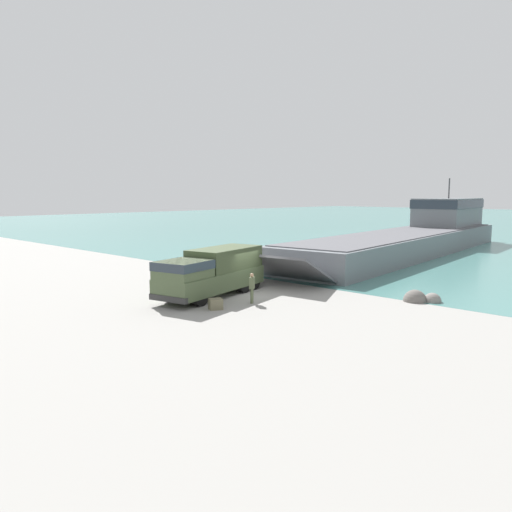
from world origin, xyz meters
name	(u,v)px	position (x,y,z in m)	size (l,w,h in m)	color
ground_plane	(251,293)	(0.00, 0.00, 0.00)	(240.00, 240.00, 0.00)	gray
landing_craft	(418,233)	(-2.88, 28.55, 1.93)	(11.07, 43.63, 7.88)	slate
military_truck	(212,272)	(-1.05, -2.27, 1.48)	(4.06, 8.28, 2.77)	#475638
soldier_on_ramp	(252,286)	(2.00, -2.02, 0.97)	(0.44, 0.50, 1.69)	#566042
moored_boat_b	(434,227)	(-14.59, 59.11, 0.54)	(6.56, 4.64, 1.63)	#2D7060
mooring_bollard	(221,268)	(-7.05, 3.96, 0.42)	(0.24, 0.24, 0.77)	#333338
cargo_crate	(216,304)	(1.63, -4.40, 0.29)	(0.57, 0.69, 0.57)	#6B664C
shoreline_rock_a	(415,301)	(8.37, 4.65, 0.00)	(1.32, 1.32, 1.32)	#66605B
shoreline_rock_b	(432,302)	(9.14, 5.20, 0.00)	(1.01, 1.01, 1.01)	gray
shoreline_rock_c	(193,264)	(-12.48, 5.72, 0.00)	(0.56, 0.56, 0.56)	gray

